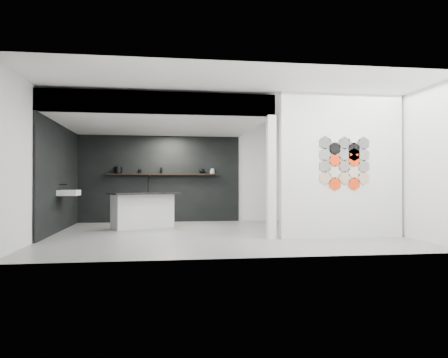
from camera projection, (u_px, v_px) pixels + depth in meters
floor at (221, 234)px, 9.15m from camera, size 7.00×6.00×0.01m
partition_panel at (341, 166)px, 8.49m from camera, size 2.45×0.15×2.80m
bay_clad_back at (159, 179)px, 11.91m from camera, size 4.40×0.04×2.35m
bay_clad_left at (60, 178)px, 9.65m from camera, size 0.04×4.00×2.35m
bulkhead at (159, 118)px, 9.98m from camera, size 4.40×4.00×0.40m
corner_column at (271, 177)px, 8.29m from camera, size 0.16×0.16×2.35m
fascia_beam at (159, 103)px, 8.08m from camera, size 4.40×0.16×0.40m
wall_basin at (69, 193)px, 9.49m from camera, size 0.40×0.60×0.12m
display_shelf at (163, 174)px, 11.83m from camera, size 3.00×0.15×0.04m
kitchen_island at (143, 210)px, 10.24m from camera, size 1.72×1.29×1.27m
stockpot at (118, 170)px, 11.66m from camera, size 0.26×0.26×0.18m
kettle at (202, 171)px, 11.98m from camera, size 0.20×0.20×0.14m
glass_bowl at (212, 172)px, 12.02m from camera, size 0.13×0.13×0.09m
glass_vase at (213, 171)px, 12.02m from camera, size 0.10×0.10×0.14m
bottle_dark at (161, 171)px, 11.82m from camera, size 0.08×0.08×0.16m
utensil_cup at (140, 171)px, 11.74m from camera, size 0.11×0.11×0.11m
hex_tile_cluster at (345, 160)px, 8.41m from camera, size 1.04×0.02×1.16m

